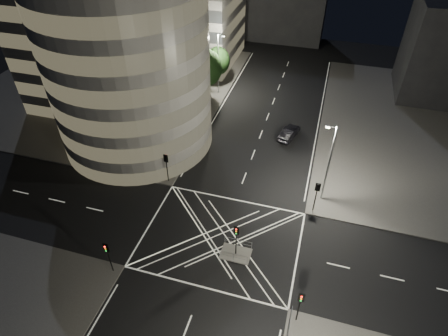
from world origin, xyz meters
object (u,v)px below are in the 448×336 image
(traffic_signal_fl, at_px, (166,163))
(traffic_signal_fr, at_px, (317,192))
(central_island, at_px, (236,254))
(street_lamp_right_far, at_px, (329,162))
(street_lamp_left_far, at_px, (218,62))
(traffic_signal_nl, at_px, (108,252))
(traffic_signal_nr, at_px, (300,302))
(sedan, at_px, (289,133))
(street_lamp_left_near, at_px, (176,121))
(traffic_signal_island, at_px, (236,235))

(traffic_signal_fl, relative_size, traffic_signal_fr, 1.00)
(central_island, distance_m, street_lamp_right_far, 13.98)
(traffic_signal_fl, xyz_separation_m, street_lamp_left_far, (-0.64, 23.20, 2.63))
(street_lamp_right_far, bearing_deg, central_island, -125.30)
(central_island, xyz_separation_m, street_lamp_left_far, (-11.44, 31.50, 5.47))
(traffic_signal_nl, bearing_deg, traffic_signal_nr, 0.00)
(street_lamp_right_far, distance_m, sedan, 13.52)
(street_lamp_left_far, bearing_deg, traffic_signal_fr, -51.83)
(traffic_signal_nr, height_order, sedan, traffic_signal_nr)
(street_lamp_right_far, bearing_deg, traffic_signal_fr, -106.11)
(street_lamp_left_near, relative_size, street_lamp_left_far, 1.00)
(traffic_signal_nl, height_order, traffic_signal_fr, same)
(traffic_signal_fr, bearing_deg, central_island, -129.33)
(traffic_signal_fl, height_order, street_lamp_left_far, street_lamp_left_far)
(traffic_signal_nr, bearing_deg, sedan, 100.12)
(traffic_signal_fr, distance_m, street_lamp_left_far, 29.63)
(traffic_signal_nl, xyz_separation_m, street_lamp_left_far, (-0.64, 36.80, 2.63))
(traffic_signal_fr, height_order, sedan, traffic_signal_fr)
(traffic_signal_nl, relative_size, street_lamp_right_far, 0.40)
(traffic_signal_fl, height_order, traffic_signal_nl, same)
(traffic_signal_fl, height_order, sedan, traffic_signal_fl)
(traffic_signal_fr, xyz_separation_m, sedan, (-4.85, 13.59, -2.15))
(sedan, bearing_deg, traffic_signal_nr, 115.31)
(traffic_signal_fr, height_order, street_lamp_left_near, street_lamp_left_near)
(central_island, bearing_deg, street_lamp_left_far, 109.95)
(sedan, bearing_deg, central_island, 100.11)
(central_island, distance_m, traffic_signal_fr, 11.10)
(traffic_signal_nl, bearing_deg, central_island, 26.14)
(traffic_signal_nl, bearing_deg, traffic_signal_fl, 90.00)
(traffic_signal_nl, distance_m, street_lamp_right_far, 24.27)
(traffic_signal_island, relative_size, street_lamp_left_far, 0.40)
(traffic_signal_nl, xyz_separation_m, street_lamp_right_far, (18.24, 15.80, 2.63))
(street_lamp_right_far, relative_size, sedan, 2.16)
(street_lamp_left_near, xyz_separation_m, street_lamp_left_far, (0.00, 18.00, 0.00))
(traffic_signal_island, bearing_deg, central_island, 0.00)
(street_lamp_right_far, bearing_deg, traffic_signal_nr, -92.30)
(traffic_signal_island, xyz_separation_m, sedan, (1.95, 21.89, -2.15))
(sedan, bearing_deg, traffic_signal_nl, 80.08)
(central_island, xyz_separation_m, traffic_signal_fl, (-10.80, 8.30, 2.84))
(traffic_signal_island, bearing_deg, traffic_signal_fr, 50.67)
(traffic_signal_fl, bearing_deg, traffic_signal_nl, -90.00)
(traffic_signal_fr, bearing_deg, traffic_signal_nl, -142.31)
(central_island, xyz_separation_m, street_lamp_right_far, (7.44, 10.50, 5.47))
(traffic_signal_island, distance_m, street_lamp_left_near, 17.89)
(traffic_signal_nl, height_order, street_lamp_left_far, street_lamp_left_far)
(central_island, relative_size, traffic_signal_nl, 0.75)
(street_lamp_left_far, bearing_deg, traffic_signal_nr, -63.64)
(traffic_signal_nl, distance_m, sedan, 30.11)
(traffic_signal_fr, relative_size, street_lamp_right_far, 0.40)
(traffic_signal_fl, relative_size, street_lamp_right_far, 0.40)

